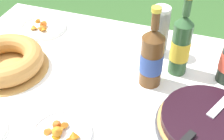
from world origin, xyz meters
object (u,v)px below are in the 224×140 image
(berry_tart, at_px, (208,123))
(snack_plate_right, at_px, (61,134))
(snack_plate_left, at_px, (43,27))
(cider_bottle_green, at_px, (181,45))
(bundt_cake, at_px, (5,60))
(serving_knife, at_px, (205,121))
(cup_stack, at_px, (160,31))
(cider_bottle_amber, at_px, (152,57))

(berry_tart, bearing_deg, snack_plate_right, -157.59)
(snack_plate_left, bearing_deg, cider_bottle_green, -9.21)
(bundt_cake, bearing_deg, snack_plate_right, -33.46)
(serving_knife, bearing_deg, berry_tart, -0.00)
(berry_tart, relative_size, bundt_cake, 0.99)
(berry_tart, distance_m, snack_plate_right, 0.47)
(berry_tart, xyz_separation_m, serving_knife, (-0.01, -0.03, 0.04))
(serving_knife, relative_size, cup_stack, 1.62)
(berry_tart, xyz_separation_m, bundt_cake, (-0.79, 0.06, 0.01))
(cider_bottle_amber, bearing_deg, bundt_cake, -169.44)
(cider_bottle_amber, bearing_deg, serving_knife, -41.48)
(serving_knife, distance_m, bundt_cake, 0.79)
(cup_stack, distance_m, snack_plate_right, 0.58)
(bundt_cake, bearing_deg, snack_plate_left, 90.66)
(bundt_cake, bearing_deg, cider_bottle_green, 17.57)
(cider_bottle_amber, relative_size, snack_plate_left, 1.47)
(bundt_cake, height_order, cup_stack, cup_stack)
(cider_bottle_green, relative_size, snack_plate_right, 1.66)
(snack_plate_left, bearing_deg, bundt_cake, -89.34)
(cup_stack, height_order, snack_plate_left, cup_stack)
(cider_bottle_green, distance_m, cider_bottle_amber, 0.13)
(bundt_cake, xyz_separation_m, cider_bottle_amber, (0.56, 0.11, 0.08))
(cup_stack, height_order, cider_bottle_green, cider_bottle_green)
(berry_tart, xyz_separation_m, snack_plate_left, (-0.80, 0.37, -0.02))
(berry_tart, relative_size, cup_stack, 1.55)
(bundt_cake, bearing_deg, serving_knife, -6.32)
(berry_tart, height_order, bundt_cake, bundt_cake)
(snack_plate_left, xyz_separation_m, snack_plate_right, (0.36, -0.55, 0.00))
(bundt_cake, xyz_separation_m, cup_stack, (0.55, 0.31, 0.06))
(serving_knife, relative_size, bundt_cake, 1.03)
(cup_stack, bearing_deg, snack_plate_right, -109.31)
(berry_tart, bearing_deg, cup_stack, 123.48)
(cider_bottle_green, bearing_deg, snack_plate_right, -123.11)
(cider_bottle_green, distance_m, snack_plate_left, 0.67)
(bundt_cake, height_order, cider_bottle_amber, cider_bottle_amber)
(berry_tart, relative_size, snack_plate_right, 1.67)
(serving_knife, distance_m, snack_plate_right, 0.45)
(cider_bottle_green, bearing_deg, serving_knife, -66.02)
(berry_tart, bearing_deg, serving_knife, -115.54)
(serving_knife, xyz_separation_m, snack_plate_left, (-0.78, 0.40, -0.05))
(serving_knife, bearing_deg, snack_plate_right, 135.44)
(snack_plate_left, bearing_deg, cider_bottle_amber, -20.03)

